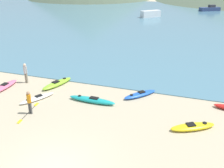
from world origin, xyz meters
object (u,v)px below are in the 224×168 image
object	(u,v)px
kayak_on_sand_2	(193,127)
moored_boat_2	(210,9)
kayak_on_sand_4	(92,100)
person_near_waterline	(25,72)
kayak_on_sand_1	(140,94)
person_near_foreground	(29,101)
moored_boat_1	(151,14)
kayak_on_sand_0	(4,87)
kayak_on_sand_3	(37,98)
kayak_on_sand_5	(57,83)
loose_paddle	(28,112)

from	to	relation	value
kayak_on_sand_2	moored_boat_2	size ratio (longest dim) A/B	0.54
kayak_on_sand_2	kayak_on_sand_4	xyz separation A→B (m)	(-6.96, 1.27, 0.02)
person_near_waterline	kayak_on_sand_1	bearing A→B (deg)	3.21
person_near_foreground	moored_boat_1	bearing A→B (deg)	90.89
moored_boat_1	kayak_on_sand_1	bearing A→B (deg)	-79.82
person_near_waterline	kayak_on_sand_0	bearing A→B (deg)	-120.75
moored_boat_1	moored_boat_2	xyz separation A→B (m)	(11.70, 14.53, -0.16)
kayak_on_sand_3	moored_boat_2	bearing A→B (deg)	77.97
kayak_on_sand_0	person_near_waterline	distance (m)	2.08
kayak_on_sand_3	person_near_foreground	distance (m)	2.19
kayak_on_sand_2	kayak_on_sand_5	bearing A→B (deg)	163.74
moored_boat_2	loose_paddle	xyz separation A→B (m)	(-11.26, -57.28, -0.55)
kayak_on_sand_0	kayak_on_sand_5	world-z (taller)	kayak_on_sand_5
kayak_on_sand_4	moored_boat_1	bearing A→B (deg)	95.44
kayak_on_sand_5	person_near_foreground	size ratio (longest dim) A/B	2.00
kayak_on_sand_2	kayak_on_sand_3	size ratio (longest dim) A/B	1.03
person_near_waterline	kayak_on_sand_2	bearing A→B (deg)	-11.80
kayak_on_sand_0	kayak_on_sand_1	xyz separation A→B (m)	(10.56, 2.18, -0.01)
person_near_foreground	kayak_on_sand_2	bearing A→B (deg)	8.65
kayak_on_sand_3	person_near_foreground	world-z (taller)	person_near_foreground
kayak_on_sand_2	kayak_on_sand_4	world-z (taller)	kayak_on_sand_4
kayak_on_sand_1	kayak_on_sand_2	size ratio (longest dim) A/B	0.94
kayak_on_sand_4	person_near_foreground	world-z (taller)	person_near_foreground
moored_boat_1	loose_paddle	xyz separation A→B (m)	(0.44, -42.75, -0.72)
person_near_foreground	kayak_on_sand_1	bearing A→B (deg)	38.61
kayak_on_sand_2	kayak_on_sand_4	bearing A→B (deg)	169.63
kayak_on_sand_3	person_near_waterline	world-z (taller)	person_near_waterline
kayak_on_sand_1	loose_paddle	bearing A→B (deg)	-142.65
kayak_on_sand_0	loose_paddle	bearing A→B (deg)	-32.46
person_near_waterline	moored_boat_2	bearing A→B (deg)	74.71
kayak_on_sand_2	kayak_on_sand_4	size ratio (longest dim) A/B	0.79
kayak_on_sand_1	person_near_waterline	size ratio (longest dim) A/B	1.53
kayak_on_sand_4	moored_boat_1	size ratio (longest dim) A/B	0.87
kayak_on_sand_0	kayak_on_sand_2	size ratio (longest dim) A/B	1.13
kayak_on_sand_0	moored_boat_1	size ratio (longest dim) A/B	0.77
kayak_on_sand_4	kayak_on_sand_5	size ratio (longest dim) A/B	1.11
kayak_on_sand_4	person_near_waterline	bearing A→B (deg)	166.71
kayak_on_sand_5	person_near_waterline	bearing A→B (deg)	-172.97
kayak_on_sand_2	kayak_on_sand_5	distance (m)	11.29
kayak_on_sand_3	kayak_on_sand_5	distance (m)	2.80
kayak_on_sand_0	kayak_on_sand_2	world-z (taller)	kayak_on_sand_0
kayak_on_sand_3	person_near_waterline	xyz separation A→B (m)	(-2.67, 2.47, 0.84)
kayak_on_sand_1	moored_boat_1	world-z (taller)	moored_boat_1
moored_boat_2	loose_paddle	distance (m)	58.38
kayak_on_sand_2	moored_boat_1	world-z (taller)	moored_boat_1
kayak_on_sand_1	person_near_foreground	bearing A→B (deg)	-141.39
kayak_on_sand_4	moored_boat_1	world-z (taller)	moored_boat_1
moored_boat_1	kayak_on_sand_2	bearing A→B (deg)	-75.37
kayak_on_sand_4	person_near_waterline	world-z (taller)	person_near_waterline
moored_boat_1	person_near_waterline	bearing A→B (deg)	-94.13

